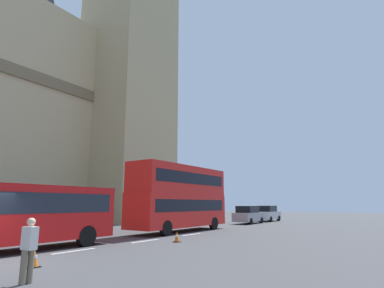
{
  "coord_description": "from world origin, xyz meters",
  "views": [
    {
      "loc": [
        -5.21,
        -12.41,
        2.06
      ],
      "look_at": [
        17.45,
        3.1,
        7.38
      ],
      "focal_mm": 28.97,
      "sensor_mm": 36.0,
      "label": 1
    }
  ],
  "objects_px": {
    "double_decker_bus": "(180,195)",
    "sedan_trailing": "(268,214)",
    "sedan_lead": "(248,215)",
    "traffic_cone_west": "(34,258)",
    "traffic_cone_middle": "(177,237)",
    "pedestrian_by_kerb": "(29,248)"
  },
  "relations": [
    {
      "from": "double_decker_bus",
      "to": "pedestrian_by_kerb",
      "type": "distance_m",
      "value": 16.05
    },
    {
      "from": "sedan_lead",
      "to": "pedestrian_by_kerb",
      "type": "relative_size",
      "value": 2.6
    },
    {
      "from": "sedan_trailing",
      "to": "traffic_cone_middle",
      "type": "bearing_deg",
      "value": -171.37
    },
    {
      "from": "traffic_cone_middle",
      "to": "pedestrian_by_kerb",
      "type": "distance_m",
      "value": 9.75
    },
    {
      "from": "double_decker_bus",
      "to": "pedestrian_by_kerb",
      "type": "bearing_deg",
      "value": -158.1
    },
    {
      "from": "sedan_trailing",
      "to": "sedan_lead",
      "type": "bearing_deg",
      "value": 179.81
    },
    {
      "from": "sedan_trailing",
      "to": "traffic_cone_west",
      "type": "relative_size",
      "value": 7.59
    },
    {
      "from": "sedan_lead",
      "to": "traffic_cone_middle",
      "type": "height_order",
      "value": "sedan_lead"
    },
    {
      "from": "double_decker_bus",
      "to": "sedan_trailing",
      "type": "relative_size",
      "value": 2.19
    },
    {
      "from": "traffic_cone_west",
      "to": "pedestrian_by_kerb",
      "type": "xyz_separation_m",
      "value": [
        -1.29,
        -1.95,
        0.63
      ]
    },
    {
      "from": "sedan_lead",
      "to": "sedan_trailing",
      "type": "distance_m",
      "value": 5.56
    },
    {
      "from": "sedan_trailing",
      "to": "traffic_cone_west",
      "type": "bearing_deg",
      "value": -173.13
    },
    {
      "from": "traffic_cone_middle",
      "to": "pedestrian_by_kerb",
      "type": "height_order",
      "value": "pedestrian_by_kerb"
    },
    {
      "from": "double_decker_bus",
      "to": "sedan_trailing",
      "type": "height_order",
      "value": "double_decker_bus"
    },
    {
      "from": "sedan_lead",
      "to": "traffic_cone_west",
      "type": "distance_m",
      "value": 25.71
    },
    {
      "from": "traffic_cone_west",
      "to": "traffic_cone_middle",
      "type": "relative_size",
      "value": 1.0
    },
    {
      "from": "sedan_lead",
      "to": "double_decker_bus",
      "type": "bearing_deg",
      "value": 178.82
    },
    {
      "from": "sedan_lead",
      "to": "traffic_cone_west",
      "type": "relative_size",
      "value": 7.59
    },
    {
      "from": "traffic_cone_west",
      "to": "pedestrian_by_kerb",
      "type": "distance_m",
      "value": 2.43
    },
    {
      "from": "sedan_lead",
      "to": "traffic_cone_west",
      "type": "bearing_deg",
      "value": -171.61
    },
    {
      "from": "double_decker_bus",
      "to": "sedan_lead",
      "type": "xyz_separation_m",
      "value": [
        11.92,
        -0.25,
        -1.8
      ]
    },
    {
      "from": "double_decker_bus",
      "to": "traffic_cone_middle",
      "type": "xyz_separation_m",
      "value": [
        -5.33,
        -3.73,
        -2.43
      ]
    }
  ]
}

